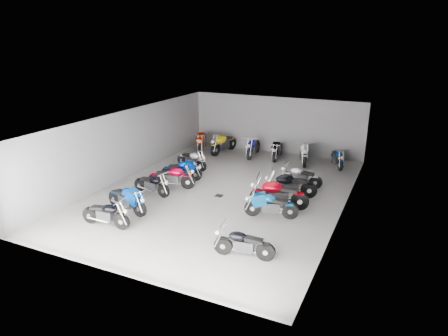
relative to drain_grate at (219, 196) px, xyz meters
The scene contains 23 objects.
ground 0.50m from the drain_grate, 90.00° to the left, with size 14.00×14.00×0.00m, color gray.
wall_back 7.67m from the drain_grate, 90.00° to the left, with size 10.00×0.10×3.20m, color slate.
wall_left 5.27m from the drain_grate, behind, with size 0.10×14.00×3.20m, color slate.
wall_right 5.27m from the drain_grate, ahead, with size 0.10×14.00×3.20m, color slate.
ceiling 3.25m from the drain_grate, 90.00° to the left, with size 10.00×14.00×0.04m, color black.
drain_grate is the anchor object (origin of this frame).
motorcycle_left_a 4.89m from the drain_grate, 119.29° to the right, with size 1.96×0.41×0.86m.
motorcycle_left_b 3.87m from the drain_grate, 130.33° to the right, with size 2.11×0.68×0.94m.
motorcycle_left_c 2.89m from the drain_grate, 158.23° to the right, with size 1.90×0.45×0.84m.
motorcycle_left_d 2.32m from the drain_grate, behind, with size 2.08×0.87×0.95m.
motorcycle_left_e 2.68m from the drain_grate, 156.66° to the left, with size 1.94×0.65×0.87m.
motorcycle_left_f 3.95m from the drain_grate, 136.19° to the left, with size 1.94×0.68×0.87m.
motorcycle_right_a 5.03m from the drain_grate, 55.85° to the right, with size 1.91×0.47×0.84m.
motorcycle_right_c 2.90m from the drain_grate, 22.49° to the right, with size 1.99×0.63×0.89m.
motorcycle_right_d 2.69m from the drain_grate, ahead, with size 2.33×0.69×1.03m.
motorcycle_right_e 3.00m from the drain_grate, 21.89° to the left, with size 2.13×0.92×0.98m.
motorcycle_right_f 3.84m from the drain_grate, 42.50° to the left, with size 1.93×0.37×0.85m.
motorcycle_back_a 7.22m from the drain_grate, 123.63° to the left, with size 0.96×2.31×1.05m.
motorcycle_back_b 6.60m from the drain_grate, 113.50° to the left, with size 0.61×2.39×1.05m.
motorcycle_back_c 6.20m from the drain_grate, 97.56° to the left, with size 0.49×2.23×0.98m.
motorcycle_back_d 6.28m from the drain_grate, 84.83° to the left, with size 0.48×2.13×0.94m.
motorcycle_back_e 6.46m from the drain_grate, 71.10° to the left, with size 0.84×2.33×1.05m.
motorcycle_back_f 7.26m from the drain_grate, 58.27° to the left, with size 0.92×1.87×0.87m.
Camera 1 is at (6.82, -14.62, 6.42)m, focal length 32.00 mm.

